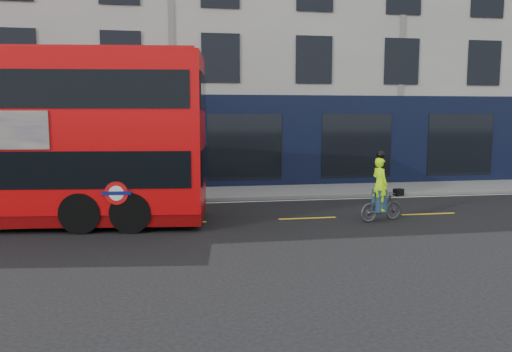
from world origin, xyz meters
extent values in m
plane|color=black|center=(0.00, 0.00, 0.00)|extent=(120.00, 120.00, 0.00)
cube|color=slate|center=(0.00, 6.50, 0.06)|extent=(60.00, 3.00, 0.12)
cube|color=slate|center=(0.00, 5.00, 0.07)|extent=(60.00, 0.12, 0.13)
cube|color=#B7B4AD|center=(0.00, 13.00, 7.50)|extent=(50.00, 10.00, 15.00)
cube|color=black|center=(0.00, 7.98, 2.00)|extent=(50.00, 0.08, 4.00)
cube|color=silver|center=(0.00, 4.70, 0.00)|extent=(58.00, 0.10, 0.01)
cube|color=black|center=(0.85, 1.49, 1.72)|extent=(0.33, 2.48, 1.00)
cube|color=black|center=(0.85, 1.49, 3.82)|extent=(0.33, 2.48, 1.00)
cylinder|color=red|center=(-1.54, 0.35, 1.11)|extent=(0.62, 0.09, 0.62)
cylinder|color=white|center=(-1.54, 0.34, 1.11)|extent=(0.40, 0.07, 0.40)
cube|color=#0C1459|center=(-1.54, 0.34, 1.11)|extent=(0.77, 0.11, 0.10)
cylinder|color=black|center=(-1.04, 1.71, 0.55)|extent=(1.43, 2.93, 1.11)
cylinder|color=black|center=(-2.36, 1.87, 0.55)|extent=(1.43, 2.93, 1.11)
imported|color=#484A4E|center=(6.08, 0.77, 0.45)|extent=(1.56, 0.82, 0.90)
imported|color=#ABFF08|center=(5.99, 0.74, 1.12)|extent=(0.52, 0.66, 1.58)
cube|color=black|center=(6.69, 0.94, 0.83)|extent=(0.31, 0.28, 0.21)
cube|color=navy|center=(5.99, 0.74, 0.62)|extent=(0.37, 0.43, 0.67)
sphere|color=black|center=(5.99, 0.74, 1.99)|extent=(0.25, 0.25, 0.25)
camera|label=1|loc=(-0.06, -13.07, 3.16)|focal=35.00mm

